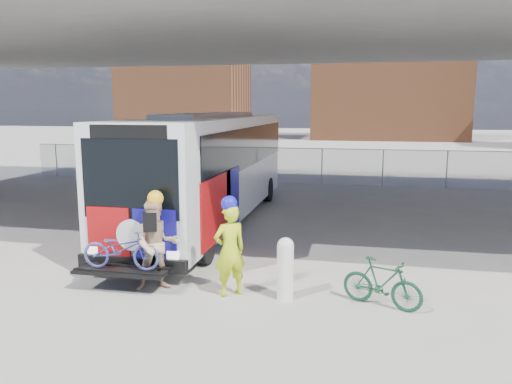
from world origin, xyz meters
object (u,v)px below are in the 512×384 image
(bus, at_px, (211,161))
(cyclist_tan, at_px, (157,243))
(bollard, at_px, (285,266))
(bike_parked, at_px, (382,283))
(cyclist_hivis, at_px, (230,248))

(bus, bearing_deg, cyclist_tan, -83.64)
(bus, height_order, cyclist_tan, bus)
(bollard, height_order, bike_parked, bollard)
(cyclist_hivis, bearing_deg, bollard, 141.00)
(bus, relative_size, bollard, 9.96)
(cyclist_hivis, height_order, cyclist_tan, cyclist_tan)
(bollard, distance_m, cyclist_tan, 2.78)
(cyclist_hivis, xyz_separation_m, cyclist_tan, (-1.60, -0.00, 0.00))
(bollard, xyz_separation_m, bike_parked, (1.91, 0.00, -0.21))
(bus, xyz_separation_m, cyclist_tan, (0.71, -6.33, -1.09))
(bus, distance_m, bollard, 7.35)
(bollard, bearing_deg, cyclist_tan, -179.95)
(bus, distance_m, bike_parked, 8.46)
(bollard, xyz_separation_m, cyclist_tan, (-2.76, -0.00, 0.33))
(bus, distance_m, cyclist_tan, 6.46)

